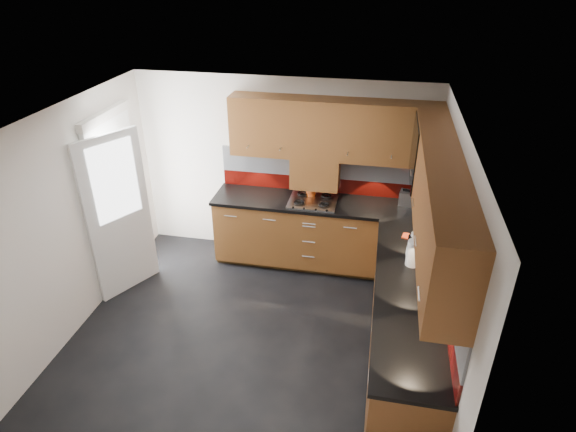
% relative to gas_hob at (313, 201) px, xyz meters
% --- Properties ---
extents(room, '(4.00, 3.80, 2.64)m').
position_rel_gas_hob_xyz_m(room, '(-0.45, -1.47, 0.54)').
color(room, black).
extents(base_cabinets, '(2.70, 3.20, 0.95)m').
position_rel_gas_hob_xyz_m(base_cabinets, '(0.62, -0.75, -0.52)').
color(base_cabinets, brown).
rests_on(base_cabinets, room).
extents(countertop, '(2.72, 3.22, 0.04)m').
position_rel_gas_hob_xyz_m(countertop, '(0.60, -0.77, -0.04)').
color(countertop, black).
rests_on(countertop, base_cabinets).
extents(backsplash, '(2.70, 3.20, 0.54)m').
position_rel_gas_hob_xyz_m(backsplash, '(0.83, -0.54, 0.25)').
color(backsplash, maroon).
rests_on(backsplash, countertop).
extents(upper_cabinets, '(2.50, 3.20, 0.72)m').
position_rel_gas_hob_xyz_m(upper_cabinets, '(0.78, -0.69, 0.88)').
color(upper_cabinets, brown).
rests_on(upper_cabinets, room).
extents(extractor_hood, '(0.60, 0.33, 0.40)m').
position_rel_gas_hob_xyz_m(extractor_hood, '(-0.00, 0.17, 0.32)').
color(extractor_hood, brown).
rests_on(extractor_hood, room).
extents(glass_cabinet, '(0.32, 0.80, 0.66)m').
position_rel_gas_hob_xyz_m(glass_cabinet, '(1.26, -0.40, 0.91)').
color(glass_cabinet, black).
rests_on(glass_cabinet, room).
extents(back_door, '(0.42, 1.19, 2.04)m').
position_rel_gas_hob_xyz_m(back_door, '(-2.23, -0.72, 0.08)').
color(back_door, white).
rests_on(back_door, room).
extents(gas_hob, '(0.59, 0.52, 0.05)m').
position_rel_gas_hob_xyz_m(gas_hob, '(0.00, 0.00, 0.00)').
color(gas_hob, silver).
rests_on(gas_hob, countertop).
extents(utensil_pot, '(0.12, 0.12, 0.42)m').
position_rel_gas_hob_xyz_m(utensil_pot, '(-0.05, 0.15, 0.08)').
color(utensil_pot, '#C54812').
rests_on(utensil_pot, countertop).
extents(toaster, '(0.28, 0.20, 0.19)m').
position_rel_gas_hob_xyz_m(toaster, '(1.19, 0.15, 0.07)').
color(toaster, silver).
rests_on(toaster, countertop).
extents(food_processor, '(0.16, 0.16, 0.27)m').
position_rel_gas_hob_xyz_m(food_processor, '(1.20, -1.00, 0.11)').
color(food_processor, white).
rests_on(food_processor, countertop).
extents(paper_towel, '(0.13, 0.13, 0.27)m').
position_rel_gas_hob_xyz_m(paper_towel, '(1.18, -1.17, 0.12)').
color(paper_towel, white).
rests_on(paper_towel, countertop).
extents(orange_cloth, '(0.16, 0.15, 0.01)m').
position_rel_gas_hob_xyz_m(orange_cloth, '(1.16, -0.64, -0.01)').
color(orange_cloth, '#EF411A').
rests_on(orange_cloth, countertop).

